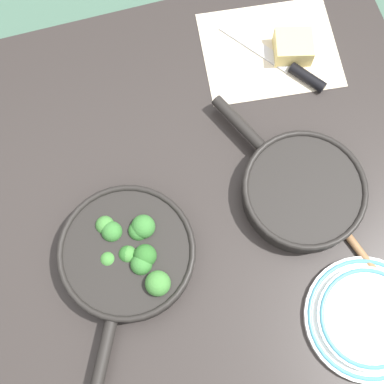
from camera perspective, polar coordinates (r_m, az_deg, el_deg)
ground_plane at (r=1.83m, az=0.00°, el=-7.48°), size 14.00×14.00×0.00m
dining_table_red at (r=1.17m, az=0.00°, el=-1.64°), size 1.07×0.94×0.77m
skillet_broccoli at (r=1.03m, az=-6.84°, el=-6.58°), size 0.26×0.36×0.08m
skillet_eggs at (r=1.08m, az=11.65°, el=0.20°), size 0.25×0.37×0.05m
wooden_spoon at (r=1.10m, az=16.50°, el=-4.75°), size 0.13×0.35×0.02m
parchment_sheet at (r=1.24m, az=8.30°, el=14.79°), size 0.32×0.27×0.00m
grater_knife at (r=1.22m, az=10.10°, el=13.17°), size 0.18×0.23×0.02m
cheese_block at (r=1.22m, az=10.72°, el=14.94°), size 0.10×0.09×0.05m
dinner_plate_stack at (r=1.08m, az=18.21°, el=-12.66°), size 0.24×0.24×0.03m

